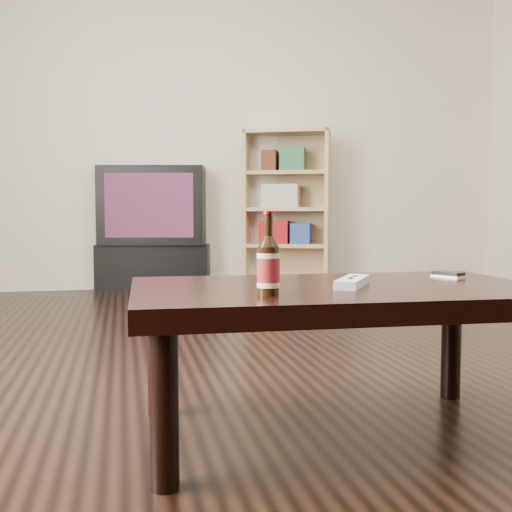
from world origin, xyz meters
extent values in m
cube|color=black|center=(0.00, 0.00, -0.01)|extent=(5.00, 6.00, 0.01)
cube|color=silver|center=(0.00, 3.01, 1.35)|extent=(5.00, 0.02, 2.70)
cube|color=black|center=(-0.52, 3.05, 0.18)|extent=(0.97, 0.63, 0.36)
cube|color=black|center=(-0.52, 3.05, 0.67)|extent=(0.92, 0.68, 0.62)
cube|color=#AB1E25|center=(-0.58, 2.79, 0.67)|extent=(0.67, 0.15, 0.50)
cube|color=#9D7957|center=(0.24, 2.97, 0.64)|extent=(0.15, 0.30, 1.28)
cube|color=#9D7957|center=(0.85, 2.72, 0.64)|extent=(0.15, 0.30, 1.28)
cube|color=#9D7957|center=(0.54, 2.84, 1.27)|extent=(0.76, 0.56, 0.03)
cube|color=#9D7957|center=(0.54, 2.84, 0.01)|extent=(0.76, 0.56, 0.03)
cube|color=#9D7957|center=(0.60, 2.98, 0.64)|extent=(0.65, 0.29, 1.28)
cube|color=#9D7957|center=(0.54, 2.84, 0.34)|extent=(0.69, 0.51, 0.03)
cube|color=#9D7957|center=(0.54, 2.84, 0.64)|extent=(0.69, 0.51, 0.03)
cube|color=#9D7957|center=(0.54, 2.84, 0.94)|extent=(0.69, 0.51, 0.03)
cube|color=maroon|center=(0.44, 2.86, 0.45)|extent=(0.29, 0.27, 0.19)
cube|color=navy|center=(0.64, 2.78, 0.44)|extent=(0.22, 0.24, 0.17)
cube|color=beige|center=(0.49, 2.84, 0.75)|extent=(0.35, 0.30, 0.19)
cube|color=#2B6841|center=(0.58, 2.81, 1.04)|extent=(0.26, 0.26, 0.19)
cube|color=#522510|center=(0.41, 2.88, 1.03)|extent=(0.19, 0.23, 0.17)
cube|color=black|center=(-0.22, -0.40, 0.38)|extent=(1.11, 0.67, 0.05)
cylinder|color=black|center=(-0.70, -0.63, 0.18)|extent=(0.07, 0.07, 0.35)
cylinder|color=black|center=(-0.68, -0.14, 0.18)|extent=(0.07, 0.07, 0.35)
cylinder|color=black|center=(0.26, -0.17, 0.18)|extent=(0.07, 0.07, 0.35)
cylinder|color=black|center=(-0.45, -0.55, 0.47)|extent=(0.05, 0.05, 0.11)
cylinder|color=maroon|center=(-0.45, -0.55, 0.47)|extent=(0.05, 0.05, 0.07)
cylinder|color=beige|center=(-0.45, -0.55, 0.50)|extent=(0.06, 0.06, 0.01)
cylinder|color=beige|center=(-0.45, -0.55, 0.43)|extent=(0.06, 0.06, 0.01)
cone|color=black|center=(-0.45, -0.55, 0.54)|extent=(0.05, 0.05, 0.03)
cylinder|color=black|center=(-0.45, -0.55, 0.57)|extent=(0.02, 0.02, 0.05)
cylinder|color=maroon|center=(-0.45, -0.55, 0.60)|extent=(0.03, 0.03, 0.01)
cube|color=#ABABAD|center=(0.19, -0.26, 0.41)|extent=(0.08, 0.11, 0.01)
cube|color=black|center=(0.19, -0.26, 0.42)|extent=(0.08, 0.10, 0.01)
cylinder|color=#ABABAD|center=(0.20, -0.29, 0.42)|extent=(0.02, 0.02, 0.00)
cube|color=silver|center=(-0.19, -0.42, 0.42)|extent=(0.16, 0.20, 0.02)
cylinder|color=black|center=(-0.17, -0.40, 0.43)|extent=(0.02, 0.02, 0.00)
cylinder|color=black|center=(-0.20, -0.44, 0.43)|extent=(0.02, 0.02, 0.00)
camera|label=1|loc=(-0.78, -1.91, 0.60)|focal=42.00mm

